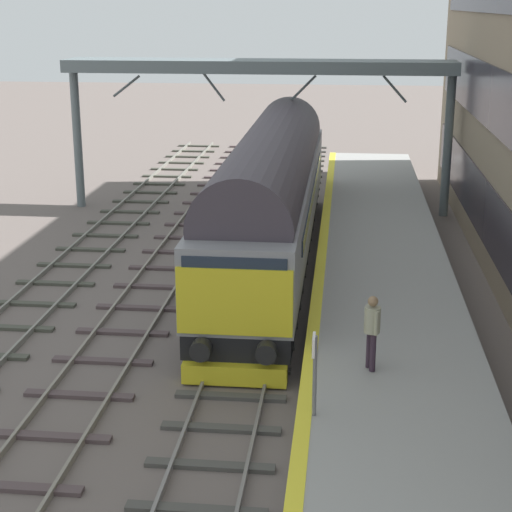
% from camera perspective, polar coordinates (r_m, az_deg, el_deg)
% --- Properties ---
extents(ground_plane, '(140.00, 140.00, 0.00)m').
position_cam_1_polar(ground_plane, '(22.98, -0.25, -4.78)').
color(ground_plane, '#645954').
rests_on(ground_plane, ground).
extents(track_main, '(2.50, 60.00, 0.15)m').
position_cam_1_polar(track_main, '(22.96, -0.25, -4.65)').
color(track_main, slate).
rests_on(track_main, ground).
extents(track_adjacent_west, '(2.50, 60.00, 0.15)m').
position_cam_1_polar(track_adjacent_west, '(23.55, -8.48, -4.28)').
color(track_adjacent_west, slate).
rests_on(track_adjacent_west, ground).
extents(track_adjacent_far_west, '(2.50, 60.00, 0.15)m').
position_cam_1_polar(track_adjacent_far_west, '(24.51, -15.63, -3.88)').
color(track_adjacent_far_west, slate).
rests_on(track_adjacent_far_west, ground).
extents(station_platform, '(4.00, 44.00, 1.01)m').
position_cam_1_polar(station_platform, '(22.71, 8.84, -3.91)').
color(station_platform, '#979793').
rests_on(station_platform, ground).
extents(diesel_locomotive, '(2.74, 19.07, 4.68)m').
position_cam_1_polar(diesel_locomotive, '(27.65, 1.05, 4.36)').
color(diesel_locomotive, black).
rests_on(diesel_locomotive, ground).
extents(platform_number_sign, '(0.10, 0.44, 1.60)m').
position_cam_1_polar(platform_number_sign, '(15.70, 3.99, -7.21)').
color(platform_number_sign, slate).
rests_on(platform_number_sign, station_platform).
extents(waiting_passenger, '(0.44, 0.48, 1.64)m').
position_cam_1_polar(waiting_passenger, '(17.76, 7.90, -4.73)').
color(waiting_passenger, '#322431').
rests_on(waiting_passenger, station_platform).
extents(overhead_footbridge, '(15.83, 2.00, 6.25)m').
position_cam_1_polar(overhead_footbridge, '(34.68, 0.17, 12.34)').
color(overhead_footbridge, slate).
rests_on(overhead_footbridge, ground).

